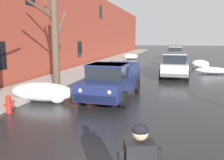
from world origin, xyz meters
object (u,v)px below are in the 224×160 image
bare_tree_second_along_sidewalk (54,30)px  pickup_truck_darkblue_approaching_near_lane (112,81)px  suv_white_parked_far_down_block (174,53)px  suv_silver_parked_kerbside_close (174,64)px  sedan_black_parked_kerbside_mid (174,59)px  fire_hydrant (9,104)px

bare_tree_second_along_sidewalk → pickup_truck_darkblue_approaching_near_lane: 4.38m
bare_tree_second_along_sidewalk → suv_white_parked_far_down_block: 22.49m
pickup_truck_darkblue_approaching_near_lane → suv_white_parked_far_down_block: size_ratio=1.09×
suv_silver_parked_kerbside_close → sedan_black_parked_kerbside_mid: size_ratio=1.07×
pickup_truck_darkblue_approaching_near_lane → suv_silver_parked_kerbside_close: bearing=69.1°
fire_hydrant → pickup_truck_darkblue_approaching_near_lane: bearing=44.2°
pickup_truck_darkblue_approaching_near_lane → suv_white_parked_far_down_block: bearing=82.6°
sedan_black_parked_kerbside_mid → suv_white_parked_far_down_block: suv_white_parked_far_down_block is taller
suv_silver_parked_kerbside_close → fire_hydrant: 12.52m
suv_white_parked_far_down_block → bare_tree_second_along_sidewalk: bearing=-106.6°
suv_silver_parked_kerbside_close → fire_hydrant: bearing=-119.9°
suv_white_parked_far_down_block → pickup_truck_darkblue_approaching_near_lane: bearing=-97.4°
pickup_truck_darkblue_approaching_near_lane → suv_white_parked_far_down_block: 22.63m
fire_hydrant → sedan_black_parked_kerbside_mid: bearing=70.8°
pickup_truck_darkblue_approaching_near_lane → fire_hydrant: (-3.34, -3.25, -0.52)m
bare_tree_second_along_sidewalk → suv_white_parked_far_down_block: bare_tree_second_along_sidewalk is taller
bare_tree_second_along_sidewalk → suv_silver_parked_kerbside_close: size_ratio=1.44×
pickup_truck_darkblue_approaching_near_lane → suv_silver_parked_kerbside_close: size_ratio=1.09×
sedan_black_parked_kerbside_mid → suv_white_parked_far_down_block: (0.02, 7.83, 0.24)m
bare_tree_second_along_sidewalk → sedan_black_parked_kerbside_mid: bare_tree_second_along_sidewalk is taller
suv_silver_parked_kerbside_close → suv_white_parked_far_down_block: bearing=90.0°
sedan_black_parked_kerbside_mid → suv_white_parked_far_down_block: size_ratio=0.94×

